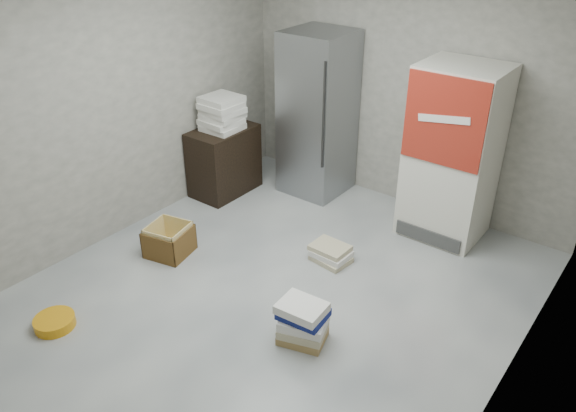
% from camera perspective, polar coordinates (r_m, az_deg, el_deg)
% --- Properties ---
extents(ground, '(5.00, 5.00, 0.00)m').
position_cam_1_polar(ground, '(5.06, -2.73, -9.85)').
color(ground, beige).
rests_on(ground, ground).
extents(room_shell, '(4.04, 5.04, 2.82)m').
position_cam_1_polar(room_shell, '(4.17, -3.31, 9.71)').
color(room_shell, '#A9A398').
rests_on(room_shell, ground).
extents(steel_fridge, '(0.70, 0.72, 1.90)m').
position_cam_1_polar(steel_fridge, '(6.56, 3.03, 9.26)').
color(steel_fridge, gray).
rests_on(steel_fridge, ground).
extents(coke_cooler, '(0.80, 0.73, 1.80)m').
position_cam_1_polar(coke_cooler, '(5.87, 16.37, 5.12)').
color(coke_cooler, silver).
rests_on(coke_cooler, ground).
extents(wood_shelf, '(0.50, 0.80, 0.80)m').
position_cam_1_polar(wood_shelf, '(6.74, -6.50, 4.59)').
color(wood_shelf, black).
rests_on(wood_shelf, ground).
extents(supply_box_stack, '(0.44, 0.45, 0.39)m').
position_cam_1_polar(supply_box_stack, '(6.51, -6.73, 9.34)').
color(supply_box_stack, silver).
rests_on(supply_box_stack, wood_shelf).
extents(phonebook_stack_main, '(0.44, 0.39, 0.37)m').
position_cam_1_polar(phonebook_stack_main, '(4.58, 1.51, -11.72)').
color(phonebook_stack_main, '#9B7D4A').
rests_on(phonebook_stack_main, ground).
extents(phonebook_stack_side, '(0.40, 0.32, 0.16)m').
position_cam_1_polar(phonebook_stack_side, '(5.56, 4.36, -4.83)').
color(phonebook_stack_side, tan).
rests_on(phonebook_stack_side, ground).
extents(cardboard_box, '(0.47, 0.47, 0.32)m').
position_cam_1_polar(cardboard_box, '(5.75, -11.97, -3.59)').
color(cardboard_box, gold).
rests_on(cardboard_box, ground).
extents(bucket_lid, '(0.42, 0.42, 0.09)m').
position_cam_1_polar(bucket_lid, '(5.18, -22.62, -10.83)').
color(bucket_lid, orange).
rests_on(bucket_lid, ground).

